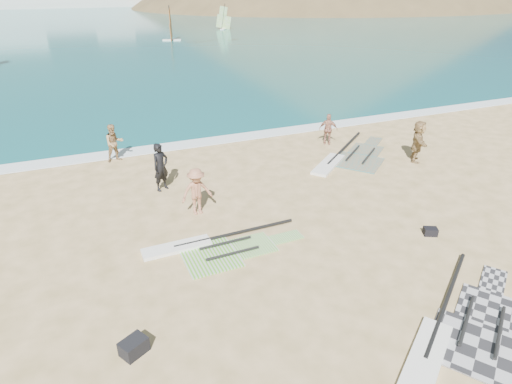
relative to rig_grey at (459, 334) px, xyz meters
name	(u,v)px	position (x,y,z in m)	size (l,w,h in m)	color
ground	(309,282)	(-2.33, 3.17, -0.05)	(300.00, 300.00, 0.00)	#E5BE86
sea	(82,11)	(-2.33, 135.17, -0.05)	(300.00, 240.00, 0.06)	#0B424F
surf_line	(194,144)	(-2.33, 15.47, -0.05)	(300.00, 1.20, 0.04)	white
headland_main	(341,5)	(82.67, 133.17, -0.05)	(143.00, 143.00, 45.00)	brown
headland_minor	(403,2)	(117.67, 143.17, -0.05)	(70.00, 70.00, 28.00)	brown
rig_grey	(459,334)	(0.00, 0.00, 0.00)	(5.68, 4.31, 0.20)	#2B2A2D
rig_green	(212,248)	(-4.36, 5.82, 0.00)	(5.20, 2.05, 0.20)	#51B717
rig_orange	(348,158)	(3.94, 10.66, 0.00)	(5.91, 4.86, 0.20)	orange
gear_bag_near	(134,347)	(-7.26, 2.45, 0.14)	(0.58, 0.43, 0.37)	black
gear_bag_far	(430,231)	(2.63, 3.80, 0.08)	(0.44, 0.30, 0.26)	black
person_wetsuit	(161,167)	(-4.90, 10.73, 0.93)	(0.72, 0.47, 1.97)	black
beachgoer_left	(114,143)	(-6.28, 14.67, 0.83)	(0.86, 0.67, 1.77)	#9C7A50
beachgoer_mid	(197,191)	(-4.13, 8.25, 0.83)	(1.14, 0.65, 1.76)	#AC6D50
beachgoer_back	(328,129)	(4.09, 12.79, 0.75)	(0.94, 0.39, 1.61)	#B1755F
beachgoer_right	(418,141)	(6.71, 9.22, 0.93)	(1.81, 0.58, 1.95)	#97774B
windsurfer_centre	(171,31)	(6.19, 58.45, 1.29)	(2.67, 3.02, 4.69)	white
windsurfer_right	(224,22)	(18.09, 70.51, 1.19)	(2.33, 2.26, 4.19)	white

